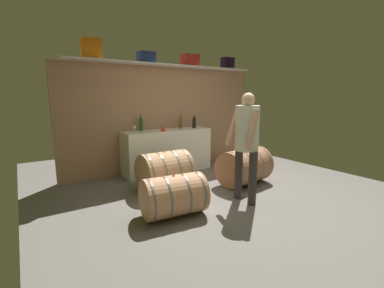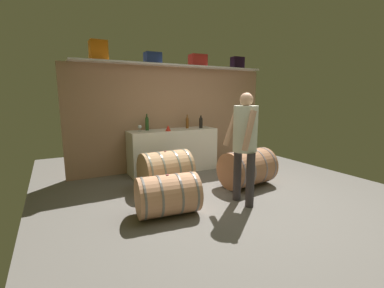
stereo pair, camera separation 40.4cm
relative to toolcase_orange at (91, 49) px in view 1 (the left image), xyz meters
The scene contains 17 objects.
ground_plane 3.27m from the toolcase_orange, 45.95° to the right, with size 5.71×7.86×0.02m, color #69645D.
back_wall_panel 2.02m from the toolcase_orange, ahead, with size 4.51×0.10×2.18m, color tan.
high_shelf_board 1.56m from the toolcase_orange, ahead, with size 4.15×0.40×0.03m, color silver.
toolcase_orange is the anchor object (origin of this frame).
toolcase_navy 1.03m from the toolcase_orange, ahead, with size 0.32×0.23×0.21m, color navy.
toolcase_red 2.05m from the toolcase_orange, ahead, with size 0.35×0.25×0.24m, color red.
toolcase_black 3.12m from the toolcase_orange, ahead, with size 0.28×0.19×0.26m, color black.
work_cabinet 2.38m from the toolcase_orange, ahead, with size 1.86×0.55×0.89m, color white.
wine_bottle_green 1.60m from the toolcase_orange, ahead, with size 0.07×0.07×0.33m.
wine_bottle_amber 2.21m from the toolcase_orange, ahead, with size 0.07×0.07×0.30m.
wine_bottle_dark 2.44m from the toolcase_orange, ahead, with size 0.08×0.08×0.27m.
wine_glass 1.57m from the toolcase_orange, 10.44° to the right, with size 0.08×0.08×0.13m.
red_funnel 1.90m from the toolcase_orange, 16.43° to the right, with size 0.11×0.11×0.12m, color red.
wine_barrel_near 3.00m from the toolcase_orange, 78.01° to the right, with size 0.87×0.63×0.56m.
wine_barrel_far 3.41m from the toolcase_orange, 37.46° to the right, with size 0.98×0.75×0.65m.
wine_barrel_flank 2.48m from the toolcase_orange, 55.42° to the right, with size 0.83×0.68×0.67m.
winemaker_pouring 3.08m from the toolcase_orange, 54.93° to the right, with size 0.41×0.48×1.63m.
Camera 1 is at (-2.73, -2.81, 1.59)m, focal length 24.73 mm.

